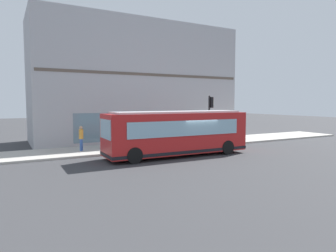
{
  "coord_description": "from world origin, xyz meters",
  "views": [
    {
      "loc": [
        -17.43,
        11.49,
        3.68
      ],
      "look_at": [
        3.28,
        0.24,
        1.81
      ],
      "focal_mm": 32.21,
      "sensor_mm": 36.0,
      "label": 1
    }
  ],
  "objects_px": {
    "traffic_light_near_corner": "(210,111)",
    "pedestrian_walking_along_curb": "(128,136)",
    "fire_hydrant": "(211,137)",
    "pedestrian_near_building_entrance": "(144,131)",
    "pedestrian_near_hydrant": "(81,136)",
    "city_bus_nearside": "(177,133)",
    "pedestrian_by_light_pole": "(205,129)"
  },
  "relations": [
    {
      "from": "pedestrian_by_light_pole",
      "to": "pedestrian_near_hydrant",
      "type": "bearing_deg",
      "value": 97.84
    },
    {
      "from": "pedestrian_by_light_pole",
      "to": "pedestrian_near_hydrant",
      "type": "relative_size",
      "value": 0.88
    },
    {
      "from": "pedestrian_near_building_entrance",
      "to": "pedestrian_walking_along_curb",
      "type": "relative_size",
      "value": 1.05
    },
    {
      "from": "pedestrian_near_building_entrance",
      "to": "pedestrian_walking_along_curb",
      "type": "distance_m",
      "value": 3.41
    },
    {
      "from": "fire_hydrant",
      "to": "pedestrian_near_hydrant",
      "type": "relative_size",
      "value": 0.41
    },
    {
      "from": "traffic_light_near_corner",
      "to": "city_bus_nearside",
      "type": "bearing_deg",
      "value": 119.5
    },
    {
      "from": "pedestrian_walking_along_curb",
      "to": "pedestrian_near_hydrant",
      "type": "distance_m",
      "value": 3.39
    },
    {
      "from": "pedestrian_near_building_entrance",
      "to": "pedestrian_walking_along_curb",
      "type": "bearing_deg",
      "value": 135.38
    },
    {
      "from": "pedestrian_walking_along_curb",
      "to": "pedestrian_near_building_entrance",
      "type": "bearing_deg",
      "value": -44.62
    },
    {
      "from": "city_bus_nearside",
      "to": "pedestrian_near_hydrant",
      "type": "xyz_separation_m",
      "value": [
        4.37,
        5.51,
        -0.35
      ]
    },
    {
      "from": "fire_hydrant",
      "to": "pedestrian_near_building_entrance",
      "type": "bearing_deg",
      "value": 74.24
    },
    {
      "from": "traffic_light_near_corner",
      "to": "pedestrian_near_building_entrance",
      "type": "xyz_separation_m",
      "value": [
        3.4,
        4.59,
        -1.83
      ]
    },
    {
      "from": "fire_hydrant",
      "to": "city_bus_nearside",
      "type": "bearing_deg",
      "value": 125.49
    },
    {
      "from": "pedestrian_walking_along_curb",
      "to": "pedestrian_near_hydrant",
      "type": "height_order",
      "value": "pedestrian_near_hydrant"
    },
    {
      "from": "pedestrian_near_building_entrance",
      "to": "pedestrian_near_hydrant",
      "type": "bearing_deg",
      "value": 106.94
    },
    {
      "from": "pedestrian_near_building_entrance",
      "to": "pedestrian_by_light_pole",
      "type": "xyz_separation_m",
      "value": [
        -0.06,
        -6.5,
        -0.09
      ]
    },
    {
      "from": "fire_hydrant",
      "to": "pedestrian_near_hydrant",
      "type": "distance_m",
      "value": 11.73
    },
    {
      "from": "fire_hydrant",
      "to": "pedestrian_by_light_pole",
      "type": "distance_m",
      "value": 1.8
    },
    {
      "from": "pedestrian_walking_along_curb",
      "to": "traffic_light_near_corner",
      "type": "bearing_deg",
      "value": -97.9
    },
    {
      "from": "traffic_light_near_corner",
      "to": "fire_hydrant",
      "type": "bearing_deg",
      "value": -39.4
    },
    {
      "from": "city_bus_nearside",
      "to": "pedestrian_by_light_pole",
      "type": "bearing_deg",
      "value": -47.94
    },
    {
      "from": "city_bus_nearside",
      "to": "pedestrian_near_hydrant",
      "type": "relative_size",
      "value": 5.55
    },
    {
      "from": "pedestrian_near_hydrant",
      "to": "pedestrian_by_light_pole",
      "type": "bearing_deg",
      "value": -82.16
    },
    {
      "from": "traffic_light_near_corner",
      "to": "pedestrian_walking_along_curb",
      "type": "height_order",
      "value": "traffic_light_near_corner"
    },
    {
      "from": "traffic_light_near_corner",
      "to": "pedestrian_by_light_pole",
      "type": "height_order",
      "value": "traffic_light_near_corner"
    },
    {
      "from": "city_bus_nearside",
      "to": "traffic_light_near_corner",
      "type": "height_order",
      "value": "traffic_light_near_corner"
    },
    {
      "from": "fire_hydrant",
      "to": "pedestrian_walking_along_curb",
      "type": "height_order",
      "value": "pedestrian_walking_along_curb"
    },
    {
      "from": "traffic_light_near_corner",
      "to": "fire_hydrant",
      "type": "xyz_separation_m",
      "value": [
        1.71,
        -1.4,
        -2.47
      ]
    },
    {
      "from": "traffic_light_near_corner",
      "to": "pedestrian_near_building_entrance",
      "type": "relative_size",
      "value": 2.33
    },
    {
      "from": "fire_hydrant",
      "to": "pedestrian_near_building_entrance",
      "type": "relative_size",
      "value": 0.42
    },
    {
      "from": "traffic_light_near_corner",
      "to": "fire_hydrant",
      "type": "height_order",
      "value": "traffic_light_near_corner"
    },
    {
      "from": "pedestrian_near_hydrant",
      "to": "traffic_light_near_corner",
      "type": "bearing_deg",
      "value": -99.13
    }
  ]
}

